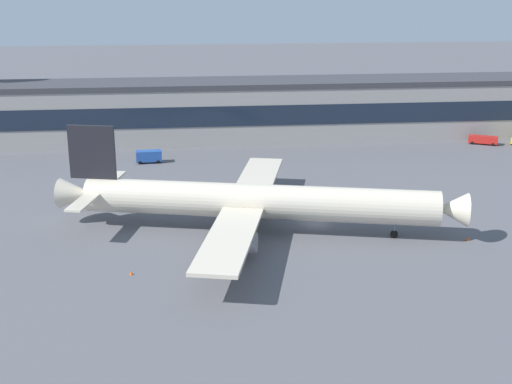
% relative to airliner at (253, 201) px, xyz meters
% --- Properties ---
extents(ground_plane, '(600.00, 600.00, 0.00)m').
position_rel_airliner_xyz_m(ground_plane, '(10.10, 2.07, -4.79)').
color(ground_plane, '#56565B').
extents(terminal_building, '(168.14, 15.10, 13.86)m').
position_rel_airliner_xyz_m(terminal_building, '(10.10, 61.69, 2.16)').
color(terminal_building, '#9E9993').
rests_on(terminal_building, ground_plane).
extents(airliner, '(60.55, 52.49, 15.58)m').
position_rel_airliner_xyz_m(airliner, '(0.00, 0.00, 0.00)').
color(airliner, beige).
rests_on(airliner, ground_plane).
extents(belt_loader, '(6.61, 4.68, 1.95)m').
position_rel_airliner_xyz_m(belt_loader, '(58.41, 50.22, -3.64)').
color(belt_loader, red).
rests_on(belt_loader, ground_plane).
extents(crew_van, '(5.35, 2.59, 2.55)m').
position_rel_airliner_xyz_m(crew_van, '(-16.98, 42.17, -3.33)').
color(crew_van, '#2651A5').
rests_on(crew_van, ground_plane).
extents(traffic_cone_0, '(0.49, 0.49, 0.62)m').
position_rel_airliner_xyz_m(traffic_cone_0, '(30.75, -7.21, -4.48)').
color(traffic_cone_0, '#F2590C').
rests_on(traffic_cone_0, ground_plane).
extents(traffic_cone_1, '(0.45, 0.45, 0.56)m').
position_rel_airliner_xyz_m(traffic_cone_1, '(-17.23, -14.10, -4.51)').
color(traffic_cone_1, '#F2590C').
rests_on(traffic_cone_1, ground_plane).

